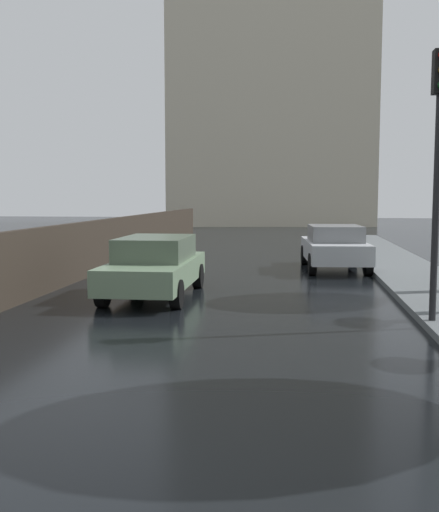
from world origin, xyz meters
name	(u,v)px	position (x,y,z in m)	size (l,w,h in m)	color
ground	(99,462)	(0.00, 0.00, 0.00)	(120.00, 120.00, 0.00)	black
car_green_near_kerb	(155,265)	(-1.54, 8.83, 0.73)	(1.83, 4.43, 1.40)	slate
car_silver_mid_road	(334,247)	(2.95, 14.59, 0.74)	(2.09, 4.39, 1.42)	#B2B5BA
traffic_light	(439,137)	(4.16, 6.06, 3.38)	(0.26, 0.39, 4.72)	black
distant_tower	(268,66)	(-0.63, 46.00, 12.81)	(16.75, 12.69, 25.62)	beige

